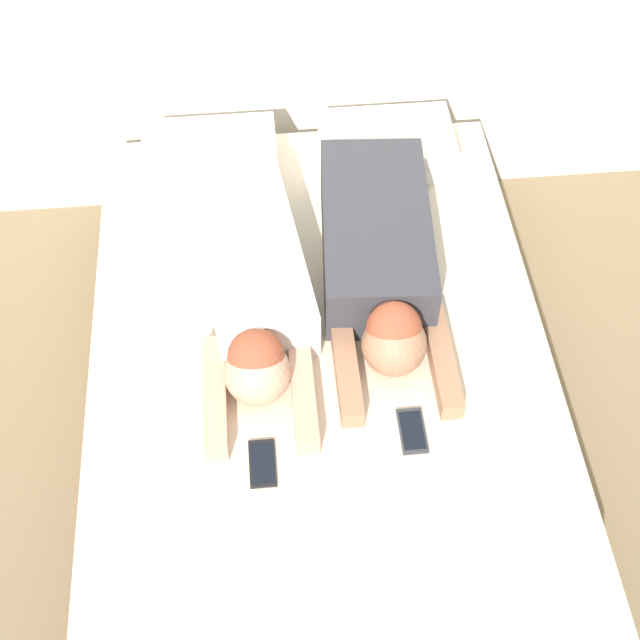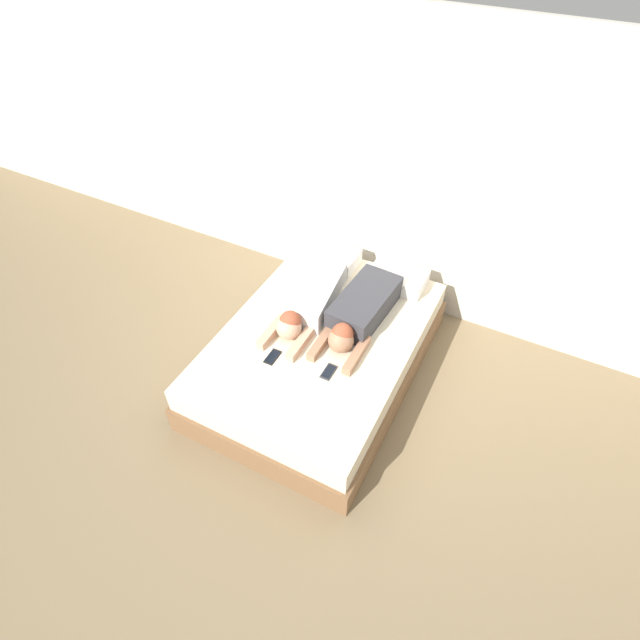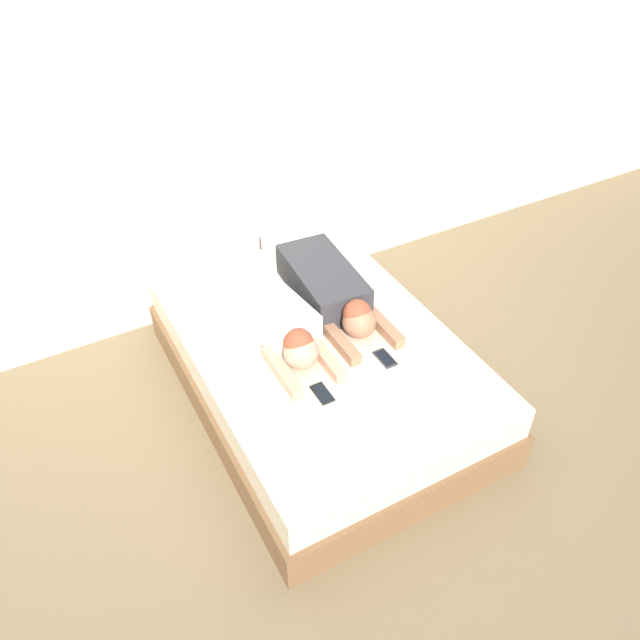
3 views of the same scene
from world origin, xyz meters
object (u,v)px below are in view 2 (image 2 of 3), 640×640
Objects in this scene: cell_phone_right at (329,372)px; pillow_head_left at (331,257)px; person_right at (359,312)px; person_left at (309,302)px; bed at (320,352)px; pillow_head_right at (398,278)px; cell_phone_left at (273,357)px.

pillow_head_left is at bearing 115.80° from cell_phone_right.
cell_phone_right is (0.02, -0.60, -0.10)m from person_right.
bed is at bearing -43.16° from person_left.
bed is 0.98m from pillow_head_left.
pillow_head_right is 0.61m from person_right.
cell_phone_right is at bearing 8.53° from cell_phone_left.
bed is 4.39× the size of pillow_head_right.
pillow_head_left reaches higher than bed.
pillow_head_left is at bearing 180.00° from pillow_head_right.
cell_phone_left is (-0.54, -1.27, -0.06)m from pillow_head_right.
bed is 0.48m from cell_phone_right.
pillow_head_left is at bearing 111.00° from bed.
person_right is at bearing 57.34° from cell_phone_left.
pillow_head_left is 0.69m from person_left.
person_left reaches higher than cell_phone_left.
person_right reaches higher than pillow_head_left.
pillow_head_left is 0.45× the size of person_left.
cell_phone_right is (0.46, 0.07, 0.00)m from cell_phone_left.
bed is at bearing 62.84° from cell_phone_left.
pillow_head_right is at bearing 69.00° from bed.
person_left is 7.06× the size of cell_phone_left.
pillow_head_left reaches higher than cell_phone_right.
pillow_head_left is 0.67m from pillow_head_right.
pillow_head_left is 1.00× the size of pillow_head_right.
cell_phone_right is at bearing -94.01° from pillow_head_right.
cell_phone_right is at bearing -49.33° from person_left.
person_right is at bearing 10.23° from person_left.
person_right reaches higher than bed.
person_right is at bearing -47.06° from pillow_head_left.
person_left reaches higher than pillow_head_left.
person_right is at bearing 92.32° from cell_phone_right.
person_right reaches higher than cell_phone_right.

